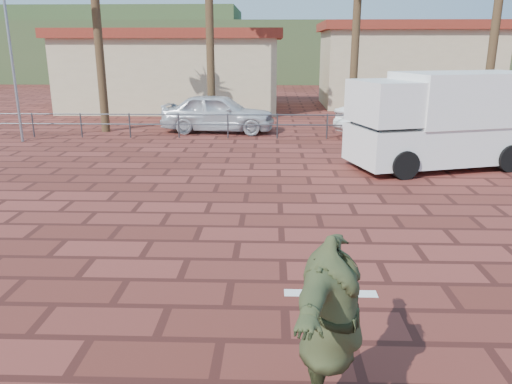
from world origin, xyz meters
TOP-DOWN VIEW (x-y plane):
  - ground at (0.00, 0.00)m, footprint 120.00×120.00m
  - paint_stripe at (0.70, -1.20)m, footprint 1.40×0.22m
  - guardrail at (0.00, 12.00)m, footprint 24.06×0.06m
  - flagpole at (-9.87, 11.00)m, footprint 1.30×0.10m
  - building_west at (-6.00, 22.00)m, footprint 12.60×7.60m
  - building_east at (8.00, 24.00)m, footprint 10.60×6.60m
  - hill_front at (0.00, 50.00)m, footprint 70.00×18.00m
  - hill_back at (-22.00, 56.00)m, footprint 35.00×14.00m
  - skateboarder at (0.38, -3.77)m, footprint 1.12×2.31m
  - campervan at (5.00, 7.24)m, footprint 5.92×3.76m
  - car_silver at (-2.54, 13.57)m, footprint 5.00×2.37m
  - car_white at (4.83, 13.00)m, footprint 5.07×3.91m
  - street_sign at (7.90, 10.00)m, footprint 0.42×0.11m

SIDE VIEW (x-z plane):
  - ground at x=0.00m, z-range 0.00..0.00m
  - paint_stripe at x=0.70m, z-range 0.00..0.01m
  - guardrail at x=0.00m, z-range 0.18..1.18m
  - car_white at x=4.83m, z-range 0.00..1.61m
  - car_silver at x=-2.54m, z-range 0.00..1.65m
  - skateboarder at x=0.38m, z-range 0.12..1.94m
  - street_sign at x=7.90m, z-range 0.42..2.52m
  - campervan at x=5.00m, z-range 0.07..2.92m
  - building_west at x=-6.00m, z-range 0.03..4.53m
  - building_east at x=8.00m, z-range 0.04..5.04m
  - hill_front at x=0.00m, z-range 0.00..6.00m
  - hill_back at x=-22.00m, z-range 0.00..8.00m
  - flagpole at x=-9.87m, z-range 0.64..8.64m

